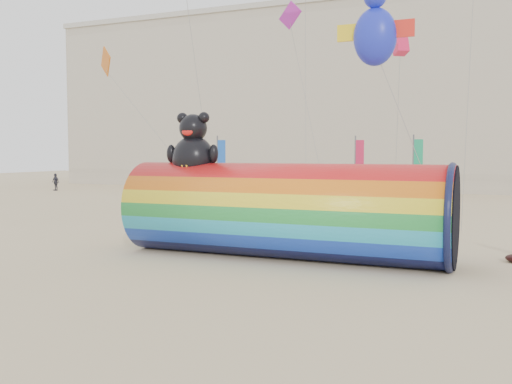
% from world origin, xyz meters
% --- Properties ---
extents(ground, '(160.00, 160.00, 0.00)m').
position_xyz_m(ground, '(0.00, 0.00, 0.00)').
color(ground, '#CCB58C').
rests_on(ground, ground).
extents(hotel_building, '(60.40, 15.40, 20.60)m').
position_xyz_m(hotel_building, '(-12.00, 45.95, 10.31)').
color(hotel_building, '#B7AD99').
rests_on(hotel_building, ground).
extents(windsock_assembly, '(12.59, 3.83, 5.80)m').
position_xyz_m(windsock_assembly, '(2.33, -0.08, 1.92)').
color(windsock_assembly, red).
rests_on(windsock_assembly, ground).
extents(festival_banners, '(13.14, 3.67, 5.20)m').
position_xyz_m(festival_banners, '(-0.32, 15.94, 2.64)').
color(festival_banners, '#59595E').
rests_on(festival_banners, ground).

